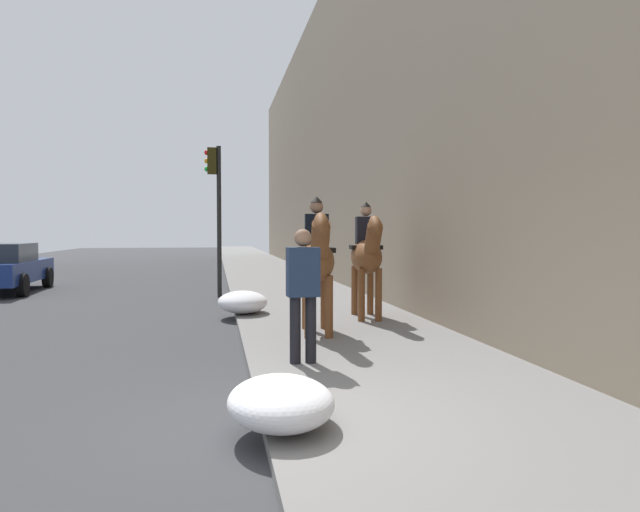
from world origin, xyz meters
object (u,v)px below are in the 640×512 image
object	(u,v)px
car_near_lane	(2,267)
pedestrian_greeting	(303,286)
traffic_light_near_curb	(216,197)
mounted_horse_near	(317,259)
mounted_horse_far	(367,254)

from	to	relation	value
car_near_lane	pedestrian_greeting	bearing A→B (deg)	-148.71
traffic_light_near_curb	pedestrian_greeting	bearing A→B (deg)	-173.05
pedestrian_greeting	mounted_horse_near	bearing A→B (deg)	-16.34
mounted_horse_near	car_near_lane	size ratio (longest dim) A/B	0.50
mounted_horse_far	car_near_lane	xyz separation A→B (m)	(7.46, 8.95, -0.61)
pedestrian_greeting	traffic_light_near_curb	world-z (taller)	traffic_light_near_curb
mounted_horse_near	mounted_horse_far	distance (m)	1.96
traffic_light_near_curb	mounted_horse_far	bearing A→B (deg)	-151.17
car_near_lane	traffic_light_near_curb	xyz separation A→B (m)	(-2.32, -6.12, 1.98)
car_near_lane	traffic_light_near_curb	bearing A→B (deg)	-112.54
mounted_horse_far	car_near_lane	bearing A→B (deg)	-124.40
traffic_light_near_curb	mounted_horse_near	bearing A→B (deg)	-166.53
mounted_horse_near	traffic_light_near_curb	xyz separation A→B (m)	(6.67, 1.60, 1.37)
pedestrian_greeting	traffic_light_near_curb	xyz separation A→B (m)	(8.71, 1.06, 1.62)
mounted_horse_far	pedestrian_greeting	size ratio (longest dim) A/B	1.32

